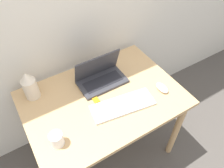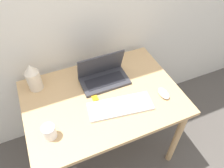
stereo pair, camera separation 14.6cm
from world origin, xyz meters
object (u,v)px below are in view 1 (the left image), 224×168
keyboard (123,105)px  mouse (162,88)px  mug (57,139)px  vase (30,86)px  mp3_player (96,100)px  laptop (100,76)px

keyboard → mouse: bearing=-3.5°
mug → vase: bearing=91.1°
mp3_player → laptop: bearing=50.6°
mp3_player → mug: size_ratio=0.61×
keyboard → mouse: mouse is taller
keyboard → mp3_player: keyboard is taller
laptop → mouse: laptop is taller
laptop → vase: same height
laptop → keyboard: bearing=-88.3°
laptop → mug: 0.56m
mouse → mug: 0.80m
laptop → mouse: (0.33, -0.30, -0.03)m
keyboard → mug: size_ratio=5.00×
laptop → vase: bearing=166.4°
keyboard → mug: mug is taller
laptop → mouse: bearing=-42.7°
vase → keyboard: bearing=-39.7°
mp3_player → keyboard: bearing=-46.9°
mouse → mp3_player: mouse is taller
laptop → mug: (-0.46, -0.32, -0.00)m
laptop → mouse: 0.45m
vase → mug: bearing=-88.9°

